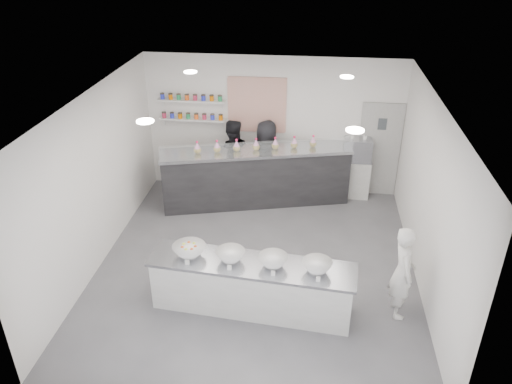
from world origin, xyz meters
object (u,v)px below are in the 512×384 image
espresso_ledge (342,177)px  woman_prep (403,272)px  staff_right (266,159)px  back_bar (256,177)px  espresso_machine (357,150)px  prep_counter (252,286)px  staff_left (232,158)px

espresso_ledge → woman_prep: bearing=-78.6°
woman_prep → staff_right: staff_right is taller
back_bar → staff_right: staff_right is taller
back_bar → staff_right: bearing=49.5°
espresso_machine → woman_prep: size_ratio=0.39×
espresso_ledge → woman_prep: size_ratio=0.79×
prep_counter → staff_right: staff_right is taller
prep_counter → woman_prep: size_ratio=2.05×
staff_right → staff_left: bearing=15.0°
prep_counter → espresso_machine: size_ratio=5.30×
back_bar → staff_left: bearing=132.4°
espresso_ledge → staff_left: bearing=-175.7°
back_bar → staff_right: size_ratio=2.28×
prep_counter → espresso_machine: bearing=70.9°
prep_counter → espresso_ledge: espresso_ledge is taller
back_bar → espresso_ledge: size_ratio=3.30×
staff_right → prep_counter: bearing=107.5°
back_bar → espresso_ledge: bearing=1.9°
back_bar → woman_prep: woman_prep is taller
back_bar → espresso_ledge: back_bar is taller
woman_prep → staff_left: (-3.15, 3.57, 0.10)m
espresso_ledge → espresso_machine: (0.28, 0.00, 0.67)m
prep_counter → staff_left: (-0.91, 3.75, 0.44)m
back_bar → staff_right: 0.48m
back_bar → espresso_ledge: (1.83, 0.55, -0.17)m
prep_counter → back_bar: bearing=100.9°
staff_left → back_bar: bearing=139.1°
prep_counter → espresso_ledge: size_ratio=2.61×
back_bar → espresso_machine: size_ratio=6.70×
woman_prep → staff_left: staff_left is taller
espresso_machine → prep_counter: bearing=-114.2°
back_bar → staff_left: staff_left is taller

